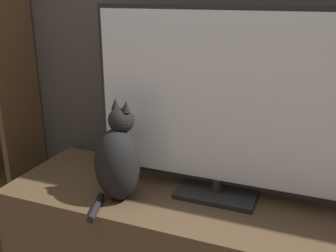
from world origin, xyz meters
name	(u,v)px	position (x,y,z in m)	size (l,w,h in m)	color
wall_back	(206,1)	(0.00, 1.22, 1.30)	(4.80, 0.05, 2.60)	#47423D
tv_stand	(178,250)	(0.00, 0.91, 0.27)	(1.46, 0.54, 0.54)	brown
tv	(221,105)	(0.15, 0.97, 0.93)	(1.04, 0.20, 0.75)	black
cat	(118,161)	(-0.21, 0.80, 0.71)	(0.23, 0.31, 0.41)	black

